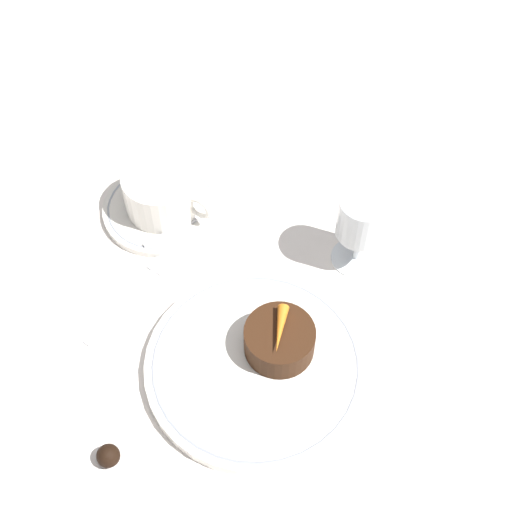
# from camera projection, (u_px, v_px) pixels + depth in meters

# --- Properties ---
(ground_plane) EXTENTS (3.00, 3.00, 0.00)m
(ground_plane) POSITION_uv_depth(u_px,v_px,m) (236.00, 337.00, 0.83)
(ground_plane) COLOR white
(dinner_plate) EXTENTS (0.25, 0.25, 0.01)m
(dinner_plate) POSITION_uv_depth(u_px,v_px,m) (255.00, 365.00, 0.80)
(dinner_plate) COLOR white
(dinner_plate) RESTS_ON ground_plane
(saucer) EXTENTS (0.16, 0.16, 0.01)m
(saucer) POSITION_uv_depth(u_px,v_px,m) (162.00, 208.00, 0.94)
(saucer) COLOR white
(saucer) RESTS_ON ground_plane
(coffee_cup) EXTENTS (0.12, 0.10, 0.06)m
(coffee_cup) POSITION_uv_depth(u_px,v_px,m) (162.00, 190.00, 0.91)
(coffee_cup) COLOR white
(coffee_cup) RESTS_ON saucer
(spoon) EXTENTS (0.05, 0.10, 0.00)m
(spoon) POSITION_uv_depth(u_px,v_px,m) (189.00, 223.00, 0.92)
(spoon) COLOR silver
(spoon) RESTS_ON saucer
(wine_glass) EXTENTS (0.06, 0.06, 0.11)m
(wine_glass) POSITION_uv_depth(u_px,v_px,m) (362.00, 221.00, 0.84)
(wine_glass) COLOR silver
(wine_glass) RESTS_ON ground_plane
(fork) EXTENTS (0.02, 0.17, 0.01)m
(fork) POSITION_uv_depth(u_px,v_px,m) (145.00, 280.00, 0.87)
(fork) COLOR silver
(fork) RESTS_ON ground_plane
(dessert_cake) EXTENTS (0.08, 0.08, 0.04)m
(dessert_cake) POSITION_uv_depth(u_px,v_px,m) (279.00, 340.00, 0.79)
(dessert_cake) COLOR #381E0F
(dessert_cake) RESTS_ON dinner_plate
(carrot_garnish) EXTENTS (0.03, 0.06, 0.01)m
(carrot_garnish) POSITION_uv_depth(u_px,v_px,m) (280.00, 329.00, 0.77)
(carrot_garnish) COLOR orange
(carrot_garnish) RESTS_ON dessert_cake
(chocolate_truffle) EXTENTS (0.02, 0.02, 0.02)m
(chocolate_truffle) POSITION_uv_depth(u_px,v_px,m) (108.00, 456.00, 0.73)
(chocolate_truffle) COLOR black
(chocolate_truffle) RESTS_ON ground_plane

